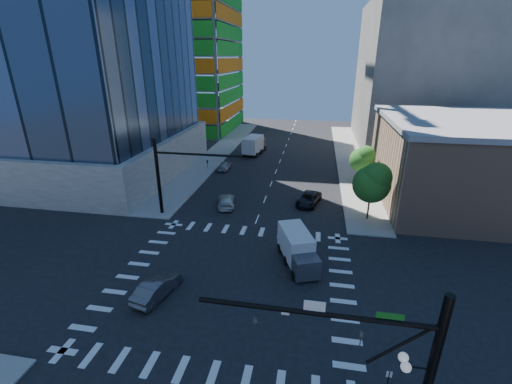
# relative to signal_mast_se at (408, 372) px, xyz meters

# --- Properties ---
(ground) EXTENTS (160.00, 160.00, 0.00)m
(ground) POSITION_rel_signal_mast_se_xyz_m (-10.60, 11.50, -5.01)
(ground) COLOR black
(ground) RESTS_ON ground
(road_markings) EXTENTS (20.00, 20.00, 0.01)m
(road_markings) POSITION_rel_signal_mast_se_xyz_m (-10.60, 11.50, -5.00)
(road_markings) COLOR silver
(road_markings) RESTS_ON ground
(sidewalk_ne) EXTENTS (5.00, 60.00, 0.15)m
(sidewalk_ne) POSITION_rel_signal_mast_se_xyz_m (1.90, 51.50, -4.93)
(sidewalk_ne) COLOR gray
(sidewalk_ne) RESTS_ON ground
(sidewalk_nw) EXTENTS (5.00, 60.00, 0.15)m
(sidewalk_nw) POSITION_rel_signal_mast_se_xyz_m (-23.10, 51.50, -4.93)
(sidewalk_nw) COLOR gray
(sidewalk_nw) RESTS_ON ground
(construction_building) EXTENTS (25.16, 34.50, 70.60)m
(construction_building) POSITION_rel_signal_mast_se_xyz_m (-38.02, 73.43, 19.60)
(construction_building) COLOR gray
(construction_building) RESTS_ON ground
(commercial_building) EXTENTS (20.50, 22.50, 10.60)m
(commercial_building) POSITION_rel_signal_mast_se_xyz_m (14.40, 33.50, 0.31)
(commercial_building) COLOR tan
(commercial_building) RESTS_ON ground
(bg_building_ne) EXTENTS (24.00, 30.00, 28.00)m
(bg_building_ne) POSITION_rel_signal_mast_se_xyz_m (16.40, 66.50, 8.99)
(bg_building_ne) COLOR #5F5B55
(bg_building_ne) RESTS_ON ground
(signal_mast_se) EXTENTS (10.51, 2.48, 9.00)m
(signal_mast_se) POSITION_rel_signal_mast_se_xyz_m (0.00, 0.00, 0.00)
(signal_mast_se) COLOR black
(signal_mast_se) RESTS_ON sidewalk_se
(signal_mast_nw) EXTENTS (10.20, 0.40, 9.00)m
(signal_mast_nw) POSITION_rel_signal_mast_se_xyz_m (-20.60, 23.00, 0.49)
(signal_mast_nw) COLOR black
(signal_mast_nw) RESTS_ON sidewalk_nw
(tree_south) EXTENTS (4.16, 4.16, 6.82)m
(tree_south) POSITION_rel_signal_mast_se_xyz_m (2.03, 25.40, -0.32)
(tree_south) COLOR #382316
(tree_south) RESTS_ON sidewalk_ne
(tree_north) EXTENTS (3.54, 3.52, 5.78)m
(tree_north) POSITION_rel_signal_mast_se_xyz_m (2.33, 37.40, -1.02)
(tree_north) COLOR #382316
(tree_north) RESTS_ON sidewalk_ne
(no_parking_sign) EXTENTS (0.30, 0.06, 2.20)m
(no_parking_sign) POSITION_rel_signal_mast_se_xyz_m (0.10, 2.50, -3.63)
(no_parking_sign) COLOR black
(no_parking_sign) RESTS_ON ground
(car_nb_far) EXTENTS (3.52, 5.49, 1.41)m
(car_nb_far) POSITION_rel_signal_mast_se_xyz_m (-4.89, 28.94, -4.30)
(car_nb_far) COLOR black
(car_nb_far) RESTS_ON ground
(car_sb_near) EXTENTS (3.03, 5.12, 1.39)m
(car_sb_near) POSITION_rel_signal_mast_se_xyz_m (-15.09, 26.57, -4.31)
(car_sb_near) COLOR silver
(car_sb_near) RESTS_ON ground
(car_sb_mid) EXTENTS (1.68, 4.14, 1.41)m
(car_sb_mid) POSITION_rel_signal_mast_se_xyz_m (-19.10, 41.00, -4.30)
(car_sb_mid) COLOR #A2A5AA
(car_sb_mid) RESTS_ON ground
(car_sb_cross) EXTENTS (2.62, 4.92, 1.54)m
(car_sb_cross) POSITION_rel_signal_mast_se_xyz_m (-15.96, 8.68, -4.24)
(car_sb_cross) COLOR #49484D
(car_sb_cross) RESTS_ON ground
(box_truck_near) EXTENTS (4.26, 6.12, 2.95)m
(box_truck_near) POSITION_rel_signal_mast_se_xyz_m (-5.38, 14.95, -3.70)
(box_truck_near) COLOR black
(box_truck_near) RESTS_ON ground
(box_truck_far) EXTENTS (3.74, 6.97, 3.48)m
(box_truck_far) POSITION_rel_signal_mast_se_xyz_m (-16.04, 51.97, -3.47)
(box_truck_far) COLOR black
(box_truck_far) RESTS_ON ground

